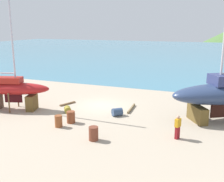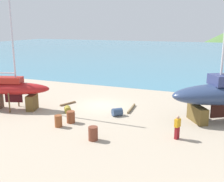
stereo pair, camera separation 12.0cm
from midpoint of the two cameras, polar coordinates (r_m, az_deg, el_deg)
name	(u,v)px [view 1 (the left image)]	position (r m, az deg, el deg)	size (l,w,h in m)	color
ground_plane	(89,113)	(23.43, -5.07, -4.70)	(43.63, 43.63, 0.00)	tan
sea_water	(184,52)	(81.40, 14.76, 7.95)	(174.53, 100.22, 0.01)	teal
sailboat_far_slipway	(224,94)	(22.93, 22.36, -0.52)	(8.68, 6.92, 14.14)	brown
sailboat_small_center	(12,89)	(25.50, -20.27, 0.34)	(6.77, 3.66, 12.01)	brown
worker	(178,127)	(18.52, 13.41, -7.31)	(0.39, 0.50, 1.62)	maroon
barrel_tipped_center	(117,112)	(22.64, 0.93, -4.43)	(0.66, 0.66, 0.81)	#334869
barrel_rust_far	(59,121)	(20.60, -11.31, -6.22)	(0.55, 0.55, 0.88)	brown
barrel_tar_black	(68,110)	(23.72, -9.43, -3.88)	(0.57, 0.57, 0.76)	olive
barrel_tipped_right	(94,134)	(17.98, -4.08, -8.89)	(0.63, 0.63, 0.92)	brown
barrel_by_slipway	(71,117)	(21.27, -8.77, -5.42)	(0.63, 0.63, 0.91)	brown
timber_short_skew	(131,108)	(24.43, 3.93, -3.67)	(2.67, 0.13, 0.20)	olive
timber_long_fore	(68,104)	(26.26, -9.41, -2.64)	(1.78, 0.20, 0.14)	brown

